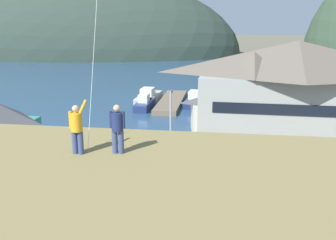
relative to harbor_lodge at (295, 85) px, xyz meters
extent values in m
plane|color=#66604C|center=(-10.78, -20.82, -5.28)|extent=(600.00, 600.00, 0.00)
cube|color=gray|center=(-10.78, -15.82, -5.23)|extent=(40.00, 20.00, 0.10)
cube|color=navy|center=(-10.78, 39.18, -5.27)|extent=(360.00, 84.00, 0.03)
ellipsoid|color=#2D3D33|center=(-67.34, 94.43, -5.28)|extent=(131.48, 64.72, 57.87)
cube|color=#999E99|center=(0.00, 0.08, -2.14)|extent=(20.24, 8.67, 6.29)
cube|color=black|center=(-0.12, -4.00, -1.82)|extent=(17.00, 0.58, 1.10)
pyramid|color=#60564C|center=(0.00, 0.08, 2.83)|extent=(21.46, 9.52, 3.64)
pyramid|color=#60564C|center=(-4.54, -1.20, 2.30)|extent=(4.58, 4.58, 2.55)
cube|color=beige|center=(-8.13, -0.57, -3.69)|extent=(6.05, 4.49, 3.17)
pyramid|color=#47474C|center=(-8.13, -0.57, -1.45)|extent=(6.55, 4.93, 1.31)
cube|color=black|center=(-7.86, -2.45, -4.17)|extent=(1.10, 0.21, 2.22)
cube|color=#70604C|center=(-14.98, 12.53, -4.93)|extent=(3.20, 14.80, 0.70)
cube|color=#A8A399|center=(-18.61, 13.91, -4.83)|extent=(3.07, 8.09, 0.90)
cube|color=#B7B2A8|center=(-18.61, 13.91, -4.30)|extent=(2.97, 7.85, 0.16)
cube|color=silver|center=(-18.65, 13.31, -3.67)|extent=(1.93, 2.50, 1.10)
cube|color=navy|center=(-11.42, 12.62, -4.83)|extent=(3.01, 7.70, 0.90)
cube|color=navy|center=(-11.42, 12.62, -4.30)|extent=(2.92, 7.47, 0.16)
cube|color=silver|center=(-11.47, 12.06, -3.67)|extent=(1.86, 2.39, 1.10)
cube|color=navy|center=(-18.23, 8.97, -4.83)|extent=(2.07, 5.90, 0.90)
cube|color=navy|center=(-18.23, 8.97, -4.30)|extent=(2.01, 5.73, 0.16)
cube|color=silver|center=(-18.25, 8.53, -3.67)|extent=(1.37, 1.80, 1.10)
cube|color=black|center=(-10.75, -19.79, -4.46)|extent=(4.26, 1.94, 0.80)
cube|color=black|center=(-10.60, -19.79, -3.71)|extent=(2.15, 1.67, 0.70)
cube|color=black|center=(-10.60, -19.79, -3.75)|extent=(2.19, 1.70, 0.32)
cylinder|color=black|center=(-12.08, -18.82, -4.86)|extent=(0.65, 0.24, 0.64)
cylinder|color=black|center=(-12.14, -20.66, -4.86)|extent=(0.65, 0.24, 0.64)
cylinder|color=black|center=(-9.35, -18.91, -4.86)|extent=(0.65, 0.24, 0.64)
cylinder|color=black|center=(-9.41, -20.75, -4.86)|extent=(0.65, 0.24, 0.64)
cube|color=navy|center=(-7.36, -13.48, -4.46)|extent=(4.29, 2.02, 0.80)
cube|color=navy|center=(-7.21, -13.48, -3.71)|extent=(2.18, 1.71, 0.70)
cube|color=black|center=(-7.21, -13.48, -3.75)|extent=(2.22, 1.74, 0.32)
cylinder|color=black|center=(-8.67, -12.49, -4.86)|extent=(0.65, 0.25, 0.64)
cylinder|color=black|center=(-8.77, -14.32, -4.86)|extent=(0.65, 0.25, 0.64)
cylinder|color=black|center=(-5.94, -12.63, -4.86)|extent=(0.65, 0.25, 0.64)
cylinder|color=black|center=(-6.04, -14.46, -4.86)|extent=(0.65, 0.25, 0.64)
cube|color=black|center=(-19.35, -19.64, -4.46)|extent=(4.35, 2.20, 0.80)
cube|color=black|center=(-19.20, -19.63, -3.71)|extent=(2.24, 1.79, 0.70)
cube|color=black|center=(-19.20, -19.63, -3.75)|extent=(2.29, 1.83, 0.32)
cylinder|color=black|center=(-20.80, -18.86, -4.86)|extent=(0.66, 0.28, 0.64)
cylinder|color=black|center=(-20.62, -20.69, -4.86)|extent=(0.66, 0.28, 0.64)
cylinder|color=black|center=(-18.08, -18.60, -4.86)|extent=(0.66, 0.28, 0.64)
cylinder|color=black|center=(-17.91, -20.42, -4.86)|extent=(0.66, 0.28, 0.64)
cube|color=slate|center=(-12.57, -14.56, -4.46)|extent=(4.23, 1.87, 0.80)
cube|color=#5B5B5F|center=(-12.72, -14.56, -3.71)|extent=(2.13, 1.63, 0.70)
cube|color=black|center=(-12.72, -14.56, -3.75)|extent=(2.17, 1.67, 0.32)
cylinder|color=black|center=(-11.22, -15.50, -4.86)|extent=(0.64, 0.23, 0.64)
cylinder|color=black|center=(-11.19, -13.67, -4.86)|extent=(0.64, 0.23, 0.64)
cylinder|color=black|center=(-13.95, -15.46, -4.86)|extent=(0.64, 0.23, 0.64)
cylinder|color=black|center=(-13.92, -13.62, -4.86)|extent=(0.64, 0.23, 0.64)
cube|color=#B28923|center=(-18.27, -14.24, -4.46)|extent=(4.24, 1.89, 0.80)
cube|color=olive|center=(-18.42, -14.25, -3.71)|extent=(2.13, 1.64, 0.70)
cube|color=black|center=(-18.42, -14.25, -3.75)|extent=(2.18, 1.68, 0.32)
cylinder|color=black|center=(-16.89, -15.13, -4.86)|extent=(0.64, 0.23, 0.64)
cylinder|color=black|center=(-16.93, -13.30, -4.86)|extent=(0.64, 0.23, 0.64)
cylinder|color=black|center=(-19.62, -15.19, -4.86)|extent=(0.64, 0.23, 0.64)
cylinder|color=black|center=(-19.66, -13.35, -4.86)|extent=(0.64, 0.23, 0.64)
cylinder|color=#ADADB2|center=(-11.99, -10.32, -2.11)|extent=(0.16, 0.16, 6.14)
cube|color=#4C4C51|center=(-11.99, -9.97, 0.85)|extent=(0.24, 0.70, 0.20)
cylinder|color=#384770|center=(-12.79, -29.27, 2.59)|extent=(0.20, 0.20, 0.82)
cylinder|color=#384770|center=(-12.57, -29.29, 2.59)|extent=(0.20, 0.20, 0.82)
cylinder|color=gold|center=(-12.68, -29.28, 3.32)|extent=(0.40, 0.40, 0.64)
sphere|color=tan|center=(-12.68, -29.28, 3.80)|extent=(0.24, 0.24, 0.24)
cylinder|color=gold|center=(-12.49, -29.12, 3.82)|extent=(0.17, 0.56, 0.43)
cylinder|color=gold|center=(-12.90, -29.25, 3.39)|extent=(0.11, 0.11, 0.60)
cylinder|color=#384770|center=(-11.42, -29.03, 2.59)|extent=(0.20, 0.20, 0.82)
cylinder|color=#384770|center=(-11.20, -29.02, 2.59)|extent=(0.20, 0.20, 0.82)
cylinder|color=navy|center=(-11.31, -29.02, 3.32)|extent=(0.40, 0.40, 0.64)
sphere|color=tan|center=(-11.31, -29.02, 3.80)|extent=(0.24, 0.24, 0.24)
cylinder|color=navy|center=(-11.53, -29.03, 3.39)|extent=(0.11, 0.11, 0.60)
cylinder|color=navy|center=(-11.09, -29.01, 3.39)|extent=(0.11, 0.11, 0.60)
cylinder|color=silver|center=(-13.04, -25.49, 7.30)|extent=(1.22, 7.09, 10.24)
camera|label=1|loc=(-7.81, -41.19, 6.73)|focal=40.38mm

